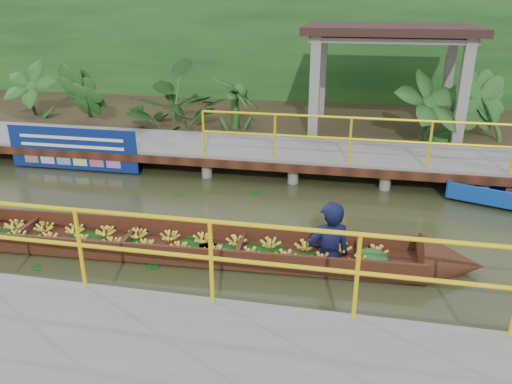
# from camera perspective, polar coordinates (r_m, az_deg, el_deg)

# --- Properties ---
(ground) EXTENTS (80.00, 80.00, 0.00)m
(ground) POSITION_cam_1_polar(r_m,az_deg,el_deg) (8.97, -4.39, -4.45)
(ground) COLOR #2D2F17
(ground) RESTS_ON ground
(land_strip) EXTENTS (30.00, 8.00, 0.45)m
(land_strip) POSITION_cam_1_polar(r_m,az_deg,el_deg) (15.84, 2.89, 8.05)
(land_strip) COLOR #2E2317
(land_strip) RESTS_ON ground
(far_dock) EXTENTS (16.00, 2.06, 1.66)m
(far_dock) POSITION_cam_1_polar(r_m,az_deg,el_deg) (11.90, 0.04, 4.74)
(far_dock) COLOR slate
(far_dock) RESTS_ON ground
(pavilion) EXTENTS (4.40, 3.00, 3.00)m
(pavilion) POSITION_cam_1_polar(r_m,az_deg,el_deg) (14.10, 14.97, 16.39)
(pavilion) COLOR slate
(pavilion) RESTS_ON ground
(foliage_backdrop) EXTENTS (30.00, 0.80, 4.00)m
(foliage_backdrop) POSITION_cam_1_polar(r_m,az_deg,el_deg) (17.99, 4.24, 15.38)
(foliage_backdrop) COLOR #154218
(foliage_backdrop) RESTS_ON ground
(vendor_boat) EXTENTS (9.36, 1.34, 2.32)m
(vendor_boat) POSITION_cam_1_polar(r_m,az_deg,el_deg) (8.07, -5.12, -5.22)
(vendor_boat) COLOR #36160E
(vendor_boat) RESTS_ON ground
(blue_banner) EXTENTS (3.25, 0.04, 1.02)m
(blue_banner) POSITION_cam_1_polar(r_m,az_deg,el_deg) (12.56, -20.24, 4.67)
(blue_banner) COLOR navy
(blue_banner) RESTS_ON ground
(tropical_plants) EXTENTS (14.40, 1.40, 1.75)m
(tropical_plants) POSITION_cam_1_polar(r_m,az_deg,el_deg) (13.74, -3.49, 10.63)
(tropical_plants) COLOR #154218
(tropical_plants) RESTS_ON ground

